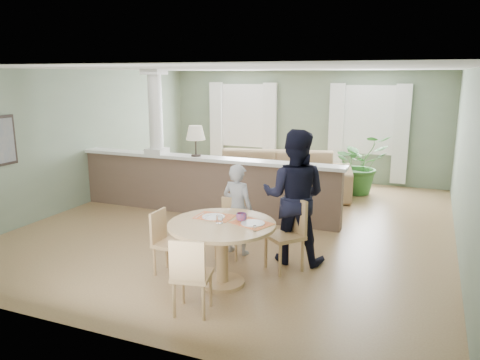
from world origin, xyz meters
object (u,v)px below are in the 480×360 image
at_px(chair_far_boy, 231,224).
at_px(chair_side, 166,239).
at_px(sofa, 275,174).
at_px(chair_near, 190,273).
at_px(houseplant, 360,164).
at_px(child_person, 238,209).
at_px(man_person, 294,197).
at_px(chair_far_man, 289,231).
at_px(dining_table, 223,236).

xyz_separation_m(chair_far_boy, chair_side, (-0.55, -0.92, 0.01)).
height_order(sofa, chair_near, sofa).
height_order(houseplant, chair_far_boy, houseplant).
bearing_deg(child_person, man_person, -168.37).
height_order(chair_far_man, chair_near, chair_far_man).
bearing_deg(houseplant, man_person, -93.71).
xyz_separation_m(sofa, chair_far_man, (1.41, -3.68, 0.06)).
distance_m(dining_table, chair_near, 0.86).
distance_m(child_person, man_person, 0.88).
xyz_separation_m(sofa, man_person, (1.39, -3.40, 0.47)).
relative_size(chair_far_boy, chair_near, 0.93).
bearing_deg(chair_far_man, child_person, -157.64).
height_order(chair_far_man, child_person, child_person).
distance_m(dining_table, man_person, 1.27).
bearing_deg(houseplant, chair_far_boy, -104.94).
xyz_separation_m(houseplant, child_person, (-1.12, -4.34, 0.01)).
height_order(dining_table, chair_far_boy, dining_table).
height_order(chair_far_boy, chair_near, chair_near).
bearing_deg(chair_far_boy, chair_far_man, -12.82).
height_order(houseplant, man_person, man_person).
distance_m(dining_table, chair_side, 0.87).
relative_size(chair_near, child_person, 0.67).
distance_m(chair_far_boy, chair_side, 1.07).
distance_m(chair_side, man_person, 1.85).
bearing_deg(chair_side, chair_far_boy, -30.86).
distance_m(chair_near, man_person, 2.07).
height_order(dining_table, chair_near, dining_table).
distance_m(chair_far_man, child_person, 0.91).
xyz_separation_m(child_person, man_person, (0.84, 0.02, 0.27)).
distance_m(chair_far_man, chair_side, 1.66).
height_order(sofa, houseplant, houseplant).
relative_size(sofa, chair_far_boy, 3.88).
bearing_deg(chair_far_man, chair_far_boy, -150.46).
xyz_separation_m(chair_far_boy, child_person, (0.06, 0.10, 0.21)).
bearing_deg(chair_far_boy, sofa, 94.75).
bearing_deg(dining_table, chair_near, -90.06).
xyz_separation_m(chair_side, child_person, (0.61, 1.02, 0.20)).
bearing_deg(sofa, houseplant, 16.15).
xyz_separation_m(chair_near, child_person, (-0.24, 1.91, 0.18)).
bearing_deg(chair_far_boy, man_person, 4.73).
bearing_deg(chair_far_man, houseplant, 126.02).
bearing_deg(chair_far_boy, houseplant, 71.94).
xyz_separation_m(houseplant, chair_side, (-1.73, -5.37, -0.19)).
bearing_deg(child_person, houseplant, -94.31).
bearing_deg(man_person, sofa, -73.00).
bearing_deg(man_person, chair_near, 67.24).
height_order(chair_far_man, chair_side, chair_far_man).
height_order(chair_side, man_person, man_person).
bearing_deg(dining_table, child_person, 102.63).
xyz_separation_m(sofa, houseplant, (1.67, 0.92, 0.19)).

